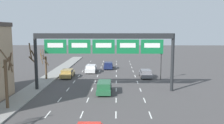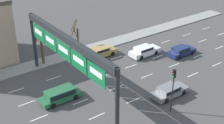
# 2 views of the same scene
# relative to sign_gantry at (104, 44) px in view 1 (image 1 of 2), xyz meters

# --- Properties ---
(lane_dashes) EXTENTS (10.02, 67.00, 0.01)m
(lane_dashes) POSITION_rel_sign_gantry_xyz_m (-0.00, -1.98, -6.30)
(lane_dashes) COLOR white
(lane_dashes) RESTS_ON ground_plane
(sign_gantry) EXTENTS (18.52, 0.70, 7.65)m
(sign_gantry) POSITION_rel_sign_gantry_xyz_m (0.00, 0.00, 0.00)
(sign_gantry) COLOR #232628
(sign_gantry) RESTS_ON ground_plane
(car_navy) EXTENTS (1.83, 4.43, 1.36)m
(car_navy) POSITION_rel_sign_gantry_xyz_m (-0.02, 18.64, -5.57)
(car_navy) COLOR #19234C
(car_navy) RESTS_ON ground_plane
(car_gold) EXTENTS (1.90, 4.36, 1.41)m
(car_gold) POSITION_rel_sign_gantry_xyz_m (-6.68, 9.04, -5.55)
(car_gold) COLOR #A88947
(car_gold) RESTS_ON ground_plane
(car_grey) EXTENTS (1.87, 4.65, 1.33)m
(car_grey) POSITION_rel_sign_gantry_xyz_m (6.67, 9.41, -5.59)
(car_grey) COLOR slate
(car_grey) RESTS_ON ground_plane
(car_white) EXTENTS (1.91, 4.73, 1.43)m
(car_white) POSITION_rel_sign_gantry_xyz_m (-3.17, 14.28, -5.53)
(car_white) COLOR silver
(car_white) RESTS_ON ground_plane
(suv_green) EXTENTS (1.84, 4.73, 1.47)m
(suv_green) POSITION_rel_sign_gantry_xyz_m (0.11, -1.14, -5.47)
(suv_green) COLOR #235B38
(suv_green) RESTS_ON ground_plane
(traffic_light_near_gantry) EXTENTS (0.30, 0.35, 5.07)m
(traffic_light_near_gantry) POSITION_rel_sign_gantry_xyz_m (8.88, 7.39, -2.70)
(traffic_light_near_gantry) COLOR black
(traffic_light_near_gantry) RESTS_ON ground_plane
(tree_bare_second) EXTENTS (1.48, 1.46, 6.15)m
(tree_bare_second) POSITION_rel_sign_gantry_xyz_m (-9.46, 1.12, -3.36)
(tree_bare_second) COLOR brown
(tree_bare_second) RESTS_ON sidewalk_left
(tree_bare_third) EXTENTS (1.40, 1.65, 6.11)m
(tree_bare_third) POSITION_rel_sign_gantry_xyz_m (-9.44, -7.98, -3.10)
(tree_bare_third) COLOR brown
(tree_bare_third) RESTS_ON sidewalk_left
(tree_bare_furthest) EXTENTS (1.62, 1.45, 4.85)m
(tree_bare_furthest) POSITION_rel_sign_gantry_xyz_m (-9.83, 6.93, -3.78)
(tree_bare_furthest) COLOR brown
(tree_bare_furthest) RESTS_ON sidewalk_left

